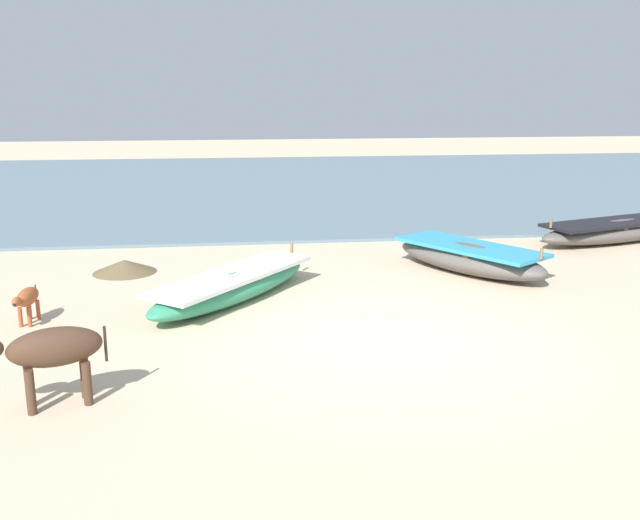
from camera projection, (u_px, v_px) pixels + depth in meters
name	position (u px, v px, depth m)	size (l,w,h in m)	color
ground	(385.00, 341.00, 10.42)	(80.00, 80.00, 0.00)	beige
sea_water	(291.00, 185.00, 26.49)	(60.00, 20.00, 0.08)	slate
fishing_boat_0	(621.00, 230.00, 16.99)	(4.92, 2.52, 0.72)	#5B5651
fishing_boat_1	(232.00, 286.00, 12.33)	(3.29, 3.78, 0.68)	#338C66
fishing_boat_2	(470.00, 257.00, 14.16)	(2.89, 3.51, 0.76)	#5B5651
cow_adult_dark	(50.00, 351.00, 8.14)	(1.44, 0.72, 0.95)	#4C3323
calf_far_rust	(27.00, 299.00, 11.07)	(0.32, 0.88, 0.57)	#9E4C28
debris_pile_0	(125.00, 266.00, 14.20)	(1.26, 1.26, 0.26)	brown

